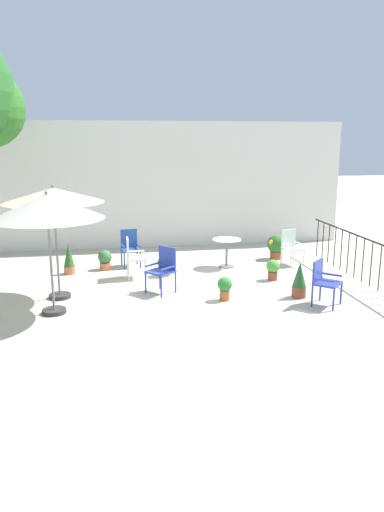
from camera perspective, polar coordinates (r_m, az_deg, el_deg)
The scene contains 18 objects.
ground_plane at distance 10.50m, azimuth -0.11°, elevation -3.99°, with size 60.00×60.00×0.00m, color #B8B198.
villa_facade at distance 14.62m, azimuth -3.12°, elevation 8.26°, with size 10.73×0.30×3.64m, color silver.
terrace_railing at distance 11.61m, azimuth 19.34°, elevation 0.41°, with size 0.03×5.31×1.01m.
patio_umbrella_0 at distance 9.93m, azimuth -15.83°, elevation 6.65°, with size 1.95×1.95×2.30m.
patio_umbrella_1 at distance 9.05m, azimuth -16.51°, elevation 5.41°, with size 2.02×2.02×2.27m.
cafe_table_0 at distance 12.29m, azimuth 4.05°, elevation 0.98°, with size 0.71×0.71×0.72m.
patio_chair_0 at distance 12.48m, azimuth -7.23°, elevation 1.18°, with size 0.50×0.54×0.92m.
patio_chair_1 at distance 11.36m, azimuth -6.88°, elevation 0.12°, with size 0.44×0.47×0.94m.
patio_chair_2 at distance 10.25m, azimuth -3.36°, elevation -1.26°, with size 0.68×0.68×0.96m.
patio_chair_3 at distance 9.79m, azimuth 15.06°, elevation -2.62°, with size 0.67×0.67×0.88m.
patio_chair_4 at distance 12.78m, azimuth 11.47°, elevation 1.25°, with size 0.52×0.55×0.89m.
potted_plant_0 at distance 12.26m, azimuth -10.09°, elevation -0.37°, with size 0.34×0.34×0.49m.
potted_plant_1 at distance 11.32m, azimuth 9.39°, elevation -1.46°, with size 0.30×0.30×0.48m.
potted_plant_2 at distance 9.81m, azimuth 3.84°, elevation -3.61°, with size 0.30×0.30×0.48m.
potted_plant_3 at distance 13.29m, azimuth 9.76°, elevation 1.20°, with size 0.48×0.48×0.65m.
potted_plant_4 at distance 11.53m, azimuth -3.18°, elevation -1.02°, with size 0.36×0.36×0.50m.
potted_plant_5 at distance 12.02m, azimuth -14.12°, elevation -0.33°, with size 0.26×0.26×0.75m.
potted_plant_6 at distance 10.17m, azimuth 12.38°, elevation -2.76°, with size 0.29×0.29×0.73m.
Camera 1 is at (-1.66, -9.88, 3.17)m, focal length 34.39 mm.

